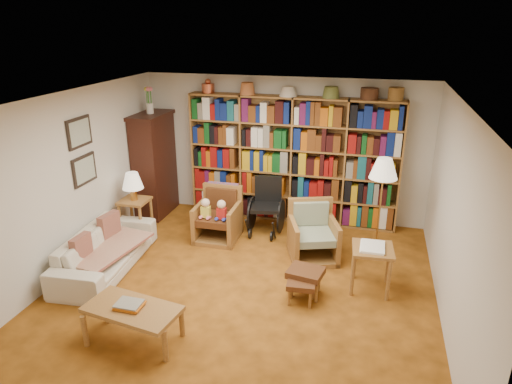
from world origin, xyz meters
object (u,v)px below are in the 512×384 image
(wheelchair, at_px, (266,207))
(footstool_b, at_px, (301,285))
(armchair_sage, at_px, (314,236))
(side_table_papers, at_px, (372,255))
(side_table_lamp, at_px, (135,209))
(coffee_table, at_px, (132,312))
(armchair_leather, at_px, (219,217))
(footstool_a, at_px, (306,274))
(sofa, at_px, (106,250))
(floor_lamp, at_px, (383,173))

(wheelchair, relative_size, footstool_b, 2.49)
(armchair_sage, relative_size, side_table_papers, 1.44)
(side_table_lamp, xyz_separation_m, coffee_table, (1.29, -2.43, -0.10))
(armchair_leather, relative_size, wheelchair, 0.92)
(side_table_papers, bearing_deg, footstool_a, -155.97)
(sofa, height_order, coffee_table, sofa)
(wheelchair, height_order, footstool_a, wheelchair)
(side_table_lamp, bearing_deg, coffee_table, -62.06)
(sofa, xyz_separation_m, footstool_a, (2.88, 0.04, 0.02))
(coffee_table, bearing_deg, footstool_a, 39.50)
(side_table_papers, bearing_deg, armchair_leather, 158.27)
(wheelchair, height_order, floor_lamp, floor_lamp)
(footstool_b, bearing_deg, armchair_leather, 136.65)
(armchair_sage, bearing_deg, footstool_b, -89.14)
(side_table_lamp, bearing_deg, floor_lamp, 4.72)
(sofa, xyz_separation_m, floor_lamp, (3.76, 1.39, 1.04))
(armchair_sage, xyz_separation_m, wheelchair, (-0.91, 0.68, 0.10))
(armchair_leather, xyz_separation_m, footstool_a, (1.64, -1.34, -0.05))
(side_table_lamp, height_order, wheelchair, wheelchair)
(footstool_a, bearing_deg, side_table_lamp, 160.90)
(side_table_lamp, bearing_deg, footstool_a, -19.10)
(armchair_leather, distance_m, floor_lamp, 2.70)
(floor_lamp, distance_m, footstool_b, 2.08)
(side_table_lamp, height_order, floor_lamp, floor_lamp)
(floor_lamp, distance_m, coffee_table, 3.88)
(floor_lamp, bearing_deg, side_table_lamp, -175.28)
(side_table_papers, relative_size, footstool_a, 1.29)
(footstool_b, height_order, coffee_table, coffee_table)
(floor_lamp, distance_m, footstool_a, 1.91)
(armchair_leather, xyz_separation_m, wheelchair, (0.69, 0.44, 0.07))
(sofa, height_order, footstool_b, sofa)
(wheelchair, bearing_deg, coffee_table, -103.17)
(armchair_leather, xyz_separation_m, side_table_papers, (2.45, -0.98, 0.16))
(sofa, xyz_separation_m, armchair_leather, (1.24, 1.38, 0.07))
(armchair_sage, height_order, footstool_b, armchair_sage)
(footstool_b, bearing_deg, side_table_lamp, 157.62)
(side_table_papers, xyz_separation_m, footstool_a, (-0.81, -0.36, -0.21))
(armchair_sage, relative_size, wheelchair, 0.98)
(sofa, relative_size, side_table_papers, 3.04)
(wheelchair, bearing_deg, footstool_b, -64.71)
(armchair_leather, bearing_deg, armchair_sage, -8.67)
(wheelchair, xyz_separation_m, footstool_a, (0.95, -1.78, -0.12))
(armchair_leather, relative_size, floor_lamp, 0.56)
(side_table_lamp, bearing_deg, sofa, -84.69)
(wheelchair, bearing_deg, footstool_a, -61.84)
(wheelchair, distance_m, footstool_b, 2.18)
(footstool_a, bearing_deg, armchair_sage, 92.26)
(armchair_sage, xyz_separation_m, side_table_papers, (0.86, -0.73, 0.18))
(side_table_lamp, relative_size, armchair_leather, 0.75)
(side_table_papers, distance_m, coffee_table, 3.07)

